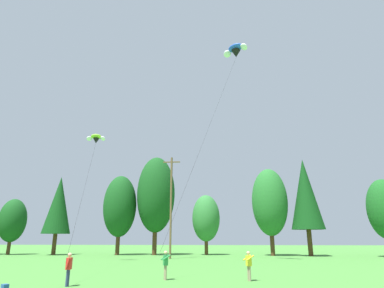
# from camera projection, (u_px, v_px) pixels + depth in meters

# --- Properties ---
(treeline_tree_b) EXTENTS (4.04, 4.04, 8.31)m
(treeline_tree_b) POSITION_uv_depth(u_px,v_px,m) (13.00, 220.00, 50.71)
(treeline_tree_b) COLOR #472D19
(treeline_tree_b) RESTS_ON ground_plane
(treeline_tree_c) EXTENTS (4.17, 4.17, 11.70)m
(treeline_tree_c) POSITION_uv_depth(u_px,v_px,m) (59.00, 205.00, 50.75)
(treeline_tree_c) COLOR #472D19
(treeline_tree_c) RESTS_ON ground_plane
(treeline_tree_d) EXTENTS (4.98, 4.98, 11.77)m
(treeline_tree_d) POSITION_uv_depth(u_px,v_px,m) (120.00, 206.00, 50.38)
(treeline_tree_d) COLOR #472D19
(treeline_tree_d) RESTS_ON ground_plane
(treeline_tree_e) EXTENTS (5.78, 5.78, 14.72)m
(treeline_tree_e) POSITION_uv_depth(u_px,v_px,m) (156.00, 194.00, 50.76)
(treeline_tree_e) COLOR #472D19
(treeline_tree_e) RESTS_ON ground_plane
(treeline_tree_f) EXTENTS (4.18, 4.18, 8.82)m
(treeline_tree_f) POSITION_uv_depth(u_px,v_px,m) (206.00, 218.00, 50.18)
(treeline_tree_f) COLOR #472D19
(treeline_tree_f) RESTS_ON ground_plane
(treeline_tree_g) EXTENTS (5.17, 5.17, 12.46)m
(treeline_tree_g) POSITION_uv_depth(u_px,v_px,m) (270.00, 202.00, 48.56)
(treeline_tree_g) COLOR #472D19
(treeline_tree_g) RESTS_ON ground_plane
(treeline_tree_h) EXTENTS (4.63, 4.63, 13.79)m
(treeline_tree_h) POSITION_uv_depth(u_px,v_px,m) (305.00, 194.00, 47.98)
(treeline_tree_h) COLOR #472D19
(treeline_tree_h) RESTS_ON ground_plane
(utility_pole) EXTENTS (2.20, 0.26, 12.60)m
(utility_pole) POSITION_uv_depth(u_px,v_px,m) (171.00, 204.00, 41.60)
(utility_pole) COLOR brown
(utility_pole) RESTS_ON ground_plane
(kite_flyer_near) EXTENTS (0.29, 0.59, 1.69)m
(kite_flyer_near) POSITION_uv_depth(u_px,v_px,m) (69.00, 267.00, 17.56)
(kite_flyer_near) COLOR navy
(kite_flyer_near) RESTS_ON ground_plane
(kite_flyer_mid) EXTENTS (0.70, 0.72, 1.69)m
(kite_flyer_mid) POSITION_uv_depth(u_px,v_px,m) (166.00, 263.00, 20.18)
(kite_flyer_mid) COLOR gray
(kite_flyer_mid) RESTS_ON ground_plane
(kite_flyer_far) EXTENTS (0.68, 0.70, 1.69)m
(kite_flyer_far) POSITION_uv_depth(u_px,v_px,m) (249.00, 263.00, 19.70)
(kite_flyer_far) COLOR gray
(kite_flyer_far) RESTS_ON ground_plane
(parafoil_kite_high_lime_white) EXTENTS (6.80, 17.78, 12.89)m
(parafoil_kite_high_lime_white) POSITION_uv_depth(u_px,v_px,m) (96.00, 139.00, 37.98)
(parafoil_kite_high_lime_white) COLOR #93D633
(parafoil_kite_mid_blue_white) EXTENTS (7.77, 15.58, 23.43)m
(parafoil_kite_mid_blue_white) POSITION_uv_depth(u_px,v_px,m) (236.00, 51.00, 39.62)
(parafoil_kite_mid_blue_white) COLOR blue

